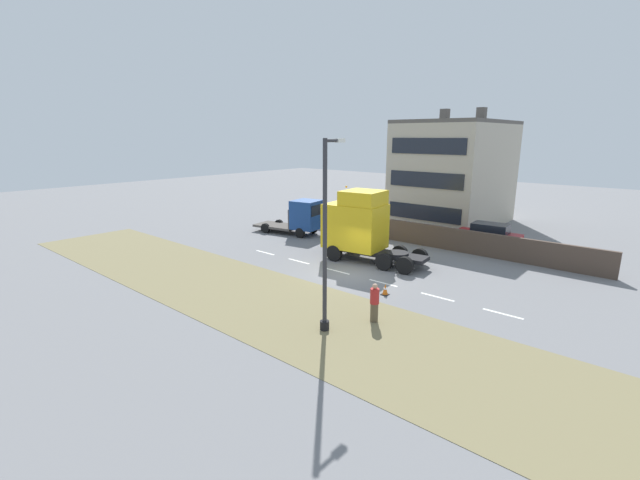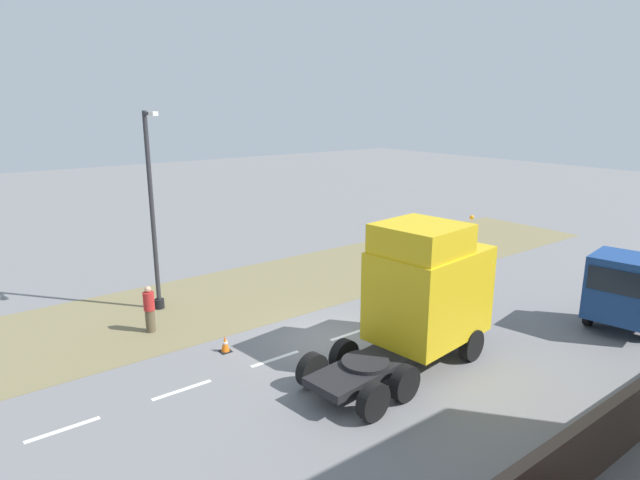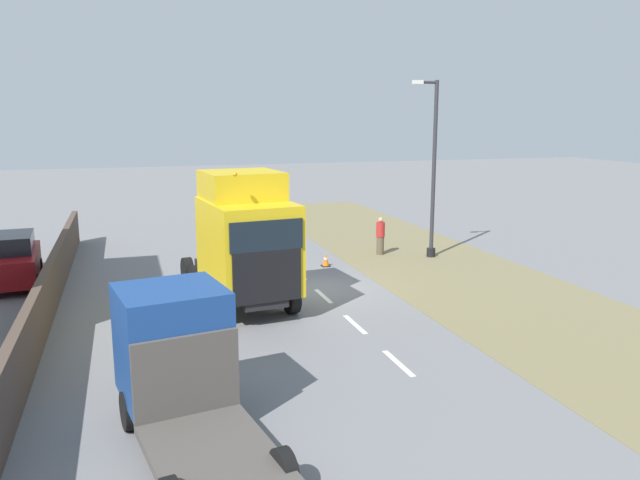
# 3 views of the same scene
# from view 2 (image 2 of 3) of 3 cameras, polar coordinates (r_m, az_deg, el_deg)

# --- Properties ---
(ground_plane) EXTENTS (120.00, 120.00, 0.00)m
(ground_plane) POSITION_cam_2_polar(r_m,az_deg,el_deg) (19.02, 1.16, -10.65)
(ground_plane) COLOR slate
(ground_plane) RESTS_ON ground
(grass_verge) EXTENTS (7.00, 44.00, 0.01)m
(grass_verge) POSITION_cam_2_polar(r_m,az_deg,el_deg) (23.64, -7.99, -5.65)
(grass_verge) COLOR olive
(grass_verge) RESTS_ON ground
(lane_markings) EXTENTS (0.16, 17.80, 0.00)m
(lane_markings) POSITION_cam_2_polar(r_m,az_deg,el_deg) (18.63, -0.56, -11.20)
(lane_markings) COLOR white
(lane_markings) RESTS_ON ground
(boundary_wall) EXTENTS (0.25, 24.00, 1.60)m
(boundary_wall) POSITION_cam_2_polar(r_m,az_deg,el_deg) (13.72, 26.83, -19.17)
(boundary_wall) COLOR #4C3D33
(boundary_wall) RESTS_ON ground
(lorry_cab) EXTENTS (3.30, 6.92, 4.66)m
(lorry_cab) POSITION_cam_2_polar(r_m,az_deg,el_deg) (17.17, 11.00, -5.54)
(lorry_cab) COLOR black
(lorry_cab) RESTS_ON ground
(flatbed_truck) EXTENTS (3.04, 6.05, 2.86)m
(flatbed_truck) POSITION_cam_2_polar(r_m,az_deg,el_deg) (22.33, 29.77, -4.63)
(flatbed_truck) COLOR navy
(flatbed_truck) RESTS_ON ground
(lamp_post) EXTENTS (1.31, 0.39, 7.79)m
(lamp_post) POSITION_cam_2_polar(r_m,az_deg,el_deg) (21.67, -17.33, 1.72)
(lamp_post) COLOR black
(lamp_post) RESTS_ON ground
(pedestrian) EXTENTS (0.39, 0.39, 1.75)m
(pedestrian) POSITION_cam_2_polar(r_m,az_deg,el_deg) (20.29, -17.73, -7.09)
(pedestrian) COLOR brown
(pedestrian) RESTS_ON ground
(traffic_cone_lead) EXTENTS (0.36, 0.36, 0.58)m
(traffic_cone_lead) POSITION_cam_2_polar(r_m,az_deg,el_deg) (18.37, -10.09, -10.85)
(traffic_cone_lead) COLOR black
(traffic_cone_lead) RESTS_ON ground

